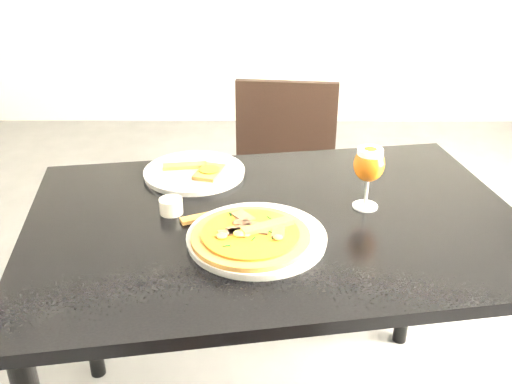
{
  "coord_description": "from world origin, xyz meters",
  "views": [
    {
      "loc": [
        -0.14,
        -1.03,
        1.43
      ],
      "look_at": [
        -0.15,
        0.17,
        0.83
      ],
      "focal_mm": 40.0,
      "sensor_mm": 36.0,
      "label": 1
    }
  ],
  "objects_px": {
    "dining_table": "(275,249)",
    "pizza": "(251,235)",
    "chair_far": "(282,191)",
    "beer_glass": "(369,165)"
  },
  "relations": [
    {
      "from": "dining_table",
      "to": "pizza",
      "type": "relative_size",
      "value": 4.95
    },
    {
      "from": "dining_table",
      "to": "beer_glass",
      "type": "bearing_deg",
      "value": 4.68
    },
    {
      "from": "dining_table",
      "to": "beer_glass",
      "type": "relative_size",
      "value": 8.13
    },
    {
      "from": "dining_table",
      "to": "pizza",
      "type": "xyz_separation_m",
      "value": [
        -0.06,
        -0.13,
        0.12
      ]
    },
    {
      "from": "dining_table",
      "to": "chair_far",
      "type": "distance_m",
      "value": 0.73
    },
    {
      "from": "dining_table",
      "to": "pizza",
      "type": "distance_m",
      "value": 0.18
    },
    {
      "from": "chair_far",
      "to": "beer_glass",
      "type": "bearing_deg",
      "value": -68.0
    },
    {
      "from": "chair_far",
      "to": "pizza",
      "type": "bearing_deg",
      "value": -90.9
    },
    {
      "from": "pizza",
      "to": "beer_glass",
      "type": "xyz_separation_m",
      "value": [
        0.29,
        0.18,
        0.09
      ]
    },
    {
      "from": "chair_far",
      "to": "beer_glass",
      "type": "height_order",
      "value": "beer_glass"
    }
  ]
}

